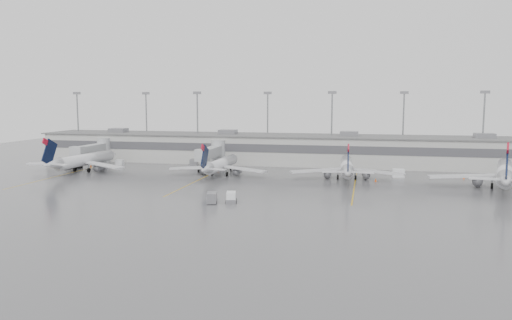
% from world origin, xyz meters
% --- Properties ---
extents(ground, '(260.00, 260.00, 0.00)m').
position_xyz_m(ground, '(0.00, 0.00, 0.00)').
color(ground, '#4D4D4F').
rests_on(ground, ground).
extents(terminal, '(152.00, 17.00, 9.45)m').
position_xyz_m(terminal, '(-0.01, 57.98, 4.17)').
color(terminal, '#AEADA8').
rests_on(terminal, ground).
extents(light_masts, '(142.40, 8.00, 20.60)m').
position_xyz_m(light_masts, '(0.00, 63.75, 12.03)').
color(light_masts, gray).
rests_on(light_masts, ground).
extents(jet_bridge_left, '(4.00, 17.20, 7.00)m').
position_xyz_m(jet_bridge_left, '(-55.50, 45.72, 3.87)').
color(jet_bridge_left, '#9C9FA1').
rests_on(jet_bridge_left, ground).
extents(jet_bridge_right, '(4.00, 17.20, 7.00)m').
position_xyz_m(jet_bridge_right, '(-20.50, 45.72, 3.87)').
color(jet_bridge_right, '#9C9FA1').
rests_on(jet_bridge_right, ground).
extents(stand_markings, '(105.25, 40.00, 0.01)m').
position_xyz_m(stand_markings, '(-0.00, 24.00, 0.01)').
color(stand_markings, '#D59E0C').
rests_on(stand_markings, ground).
extents(jet_far_left, '(26.60, 29.89, 9.67)m').
position_xyz_m(jet_far_left, '(-50.63, 30.50, 3.00)').
color(jet_far_left, silver).
rests_on(jet_far_left, ground).
extents(jet_mid_left, '(24.23, 27.15, 8.79)m').
position_xyz_m(jet_mid_left, '(-14.62, 31.78, 2.73)').
color(jet_mid_left, silver).
rests_on(jet_mid_left, ground).
extents(jet_mid_right, '(25.88, 29.06, 9.40)m').
position_xyz_m(jet_mid_right, '(15.49, 32.83, 2.92)').
color(jet_mid_right, silver).
rests_on(jet_mid_right, ground).
extents(jet_far_right, '(29.06, 32.97, 10.84)m').
position_xyz_m(jet_far_right, '(47.64, 26.90, 3.37)').
color(jet_far_right, silver).
rests_on(jet_far_right, ground).
extents(baggage_tug, '(2.53, 3.33, 1.92)m').
position_xyz_m(baggage_tug, '(-3.59, 1.77, 0.75)').
color(baggage_tug, white).
rests_on(baggage_tug, ground).
extents(baggage_cart, '(2.35, 3.28, 1.91)m').
position_xyz_m(baggage_cart, '(-6.79, 0.57, 0.99)').
color(baggage_cart, slate).
rests_on(baggage_cart, ground).
extents(gse_uld_a, '(2.21, 1.52, 1.53)m').
position_xyz_m(gse_uld_a, '(-47.53, 43.96, 0.77)').
color(gse_uld_a, white).
rests_on(gse_uld_a, ground).
extents(gse_uld_b, '(2.39, 1.60, 1.69)m').
position_xyz_m(gse_uld_b, '(-19.83, 37.87, 0.84)').
color(gse_uld_b, white).
rests_on(gse_uld_b, ground).
extents(gse_uld_c, '(2.84, 1.97, 1.94)m').
position_xyz_m(gse_uld_c, '(27.28, 38.57, 0.97)').
color(gse_uld_c, white).
rests_on(gse_uld_c, ground).
extents(gse_loader, '(2.66, 3.59, 2.02)m').
position_xyz_m(gse_loader, '(-26.18, 45.56, 1.01)').
color(gse_loader, slate).
rests_on(gse_loader, ground).
extents(cone_a, '(0.45, 0.45, 0.71)m').
position_xyz_m(cone_a, '(-53.73, 39.45, 0.36)').
color(cone_a, '#F04D05').
rests_on(cone_a, ground).
extents(cone_b, '(0.38, 0.38, 0.60)m').
position_xyz_m(cone_b, '(-17.41, 39.62, 0.30)').
color(cone_b, '#F04D05').
rests_on(cone_b, ground).
extents(cone_c, '(0.48, 0.48, 0.76)m').
position_xyz_m(cone_c, '(21.99, 30.79, 0.38)').
color(cone_c, '#F04D05').
rests_on(cone_c, ground).
extents(cone_d, '(0.43, 0.43, 0.69)m').
position_xyz_m(cone_d, '(41.96, 38.95, 0.35)').
color(cone_d, '#F04D05').
rests_on(cone_d, ground).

